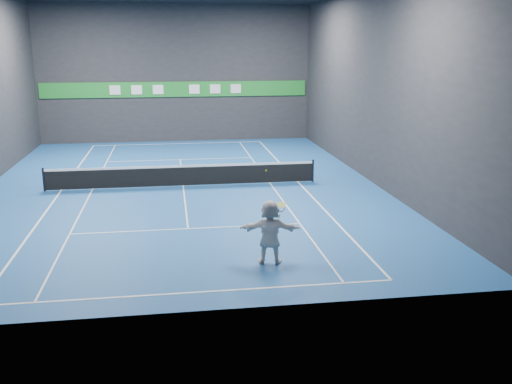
{
  "coord_description": "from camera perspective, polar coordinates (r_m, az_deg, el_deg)",
  "views": [
    {
      "loc": [
        -0.49,
        -26.02,
        6.42
      ],
      "look_at": [
        2.34,
        -7.28,
        1.5
      ],
      "focal_mm": 40.0,
      "sensor_mm": 36.0,
      "label": 1
    }
  ],
  "objects": [
    {
      "name": "ground",
      "position": [
        26.8,
        -7.29,
        0.58
      ],
      "size": [
        26.0,
        26.0,
        0.0
      ],
      "primitive_type": "plane",
      "color": "#1A4D8F",
      "rests_on": "ground"
    },
    {
      "name": "wall_back",
      "position": [
        39.07,
        -8.03,
        11.6
      ],
      "size": [
        18.0,
        0.1,
        9.0
      ],
      "primitive_type": "cube",
      "color": "#262629",
      "rests_on": "ground"
    },
    {
      "name": "wall_front",
      "position": [
        13.17,
        -6.39,
        6.08
      ],
      "size": [
        18.0,
        0.1,
        9.0
      ],
      "primitive_type": "cube",
      "color": "#262629",
      "rests_on": "ground"
    },
    {
      "name": "wall_right",
      "position": [
        27.76,
        11.61,
        10.3
      ],
      "size": [
        0.1,
        26.0,
        9.0
      ],
      "primitive_type": "cube",
      "color": "#262629",
      "rests_on": "ground"
    },
    {
      "name": "baseline_near",
      "position": [
        15.52,
        -6.1,
        -9.95
      ],
      "size": [
        10.98,
        0.08,
        0.01
      ],
      "primitive_type": "cube",
      "color": "white",
      "rests_on": "ground"
    },
    {
      "name": "baseline_far",
      "position": [
        38.45,
        -7.77,
        4.82
      ],
      "size": [
        10.98,
        0.08,
        0.01
      ],
      "primitive_type": "cube",
      "color": "white",
      "rests_on": "ground"
    },
    {
      "name": "sideline_doubles_left",
      "position": [
        27.26,
        -18.9,
        0.14
      ],
      "size": [
        0.08,
        23.78,
        0.01
      ],
      "primitive_type": "cube",
      "color": "white",
      "rests_on": "ground"
    },
    {
      "name": "sideline_doubles_right",
      "position": [
        27.46,
        4.23,
        1.0
      ],
      "size": [
        0.08,
        23.78,
        0.01
      ],
      "primitive_type": "cube",
      "color": "white",
      "rests_on": "ground"
    },
    {
      "name": "sideline_singles_left",
      "position": [
        27.04,
        -16.03,
        0.25
      ],
      "size": [
        0.06,
        23.78,
        0.01
      ],
      "primitive_type": "cube",
      "color": "white",
      "rests_on": "ground"
    },
    {
      "name": "sideline_singles_right",
      "position": [
        27.19,
        1.39,
        0.9
      ],
      "size": [
        0.06,
        23.78,
        0.01
      ],
      "primitive_type": "cube",
      "color": "white",
      "rests_on": "ground"
    },
    {
      "name": "service_line_near",
      "position": [
        20.64,
        -6.81,
        -3.66
      ],
      "size": [
        8.23,
        0.06,
        0.01
      ],
      "primitive_type": "cube",
      "color": "white",
      "rests_on": "ground"
    },
    {
      "name": "service_line_far",
      "position": [
        33.05,
        -7.59,
        3.23
      ],
      "size": [
        8.23,
        0.06,
        0.01
      ],
      "primitive_type": "cube",
      "color": "white",
      "rests_on": "ground"
    },
    {
      "name": "center_service_line",
      "position": [
        26.8,
        -7.29,
        0.59
      ],
      "size": [
        0.06,
        12.8,
        0.01
      ],
      "primitive_type": "cube",
      "color": "white",
      "rests_on": "ground"
    },
    {
      "name": "player",
      "position": [
        17.09,
        1.4,
        -4.0
      ],
      "size": [
        1.9,
        0.88,
        1.97
      ],
      "primitive_type": "imported",
      "rotation": [
        0.0,
        0.0,
        2.97
      ],
      "color": "silver",
      "rests_on": "ground"
    },
    {
      "name": "tennis_ball",
      "position": [
        16.67,
        1.02,
        2.15
      ],
      "size": [
        0.06,
        0.06,
        0.06
      ],
      "primitive_type": "sphere",
      "color": "#BEE726",
      "rests_on": "player"
    },
    {
      "name": "tennis_net",
      "position": [
        26.68,
        -7.33,
        1.7
      ],
      "size": [
        12.5,
        0.1,
        1.07
      ],
      "color": "black",
      "rests_on": "ground"
    },
    {
      "name": "sponsor_banner",
      "position": [
        39.06,
        -7.98,
        10.14
      ],
      "size": [
        17.64,
        0.11,
        1.0
      ],
      "color": "#1D862A",
      "rests_on": "wall_back"
    },
    {
      "name": "tennis_racket",
      "position": [
        16.98,
        2.4,
        -1.73
      ],
      "size": [
        0.45,
        0.39,
        0.59
      ],
      "color": "red",
      "rests_on": "player"
    }
  ]
}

